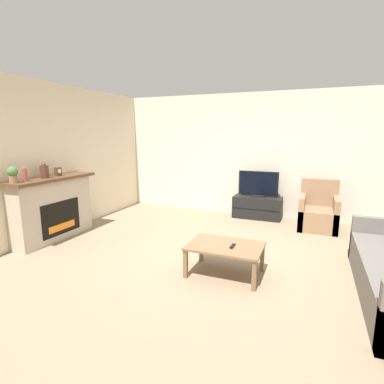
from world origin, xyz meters
name	(u,v)px	position (x,y,z in m)	size (l,w,h in m)	color
ground_plane	(211,257)	(0.00, 0.00, 0.00)	(24.00, 24.00, 0.00)	#89755B
wall_back	(251,155)	(0.00, 2.72, 1.35)	(12.00, 0.06, 2.70)	beige
wall_left	(52,160)	(-3.02, 0.00, 1.35)	(0.06, 12.00, 2.70)	beige
fireplace	(53,208)	(-2.81, -0.26, 0.55)	(0.47, 1.61, 1.09)	#B7A893
mantel_vase_left	(25,175)	(-2.79, -0.74, 1.19)	(0.07, 0.07, 0.22)	#994C3D
mantel_vase_centre_left	(44,171)	(-2.79, -0.38, 1.21)	(0.14, 0.14, 0.26)	#512D23
mantel_clock	(58,172)	(-2.79, -0.10, 1.17)	(0.08, 0.11, 0.15)	brown
potted_plant	(13,174)	(-2.79, -0.94, 1.23)	(0.15, 0.15, 0.25)	#936B4C
tv_stand	(257,207)	(0.24, 2.43, 0.24)	(1.02, 0.46, 0.47)	black
tv	(258,185)	(0.24, 2.43, 0.73)	(0.85, 0.18, 0.56)	black
armchair	(318,213)	(1.46, 2.12, 0.30)	(0.70, 0.76, 0.94)	#937051
coffee_table	(225,249)	(0.34, -0.45, 0.35)	(0.95, 0.65, 0.40)	brown
remote	(233,246)	(0.44, -0.47, 0.41)	(0.04, 0.15, 0.02)	black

